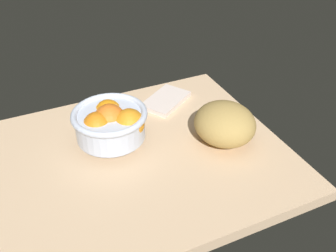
% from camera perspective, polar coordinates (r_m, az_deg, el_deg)
% --- Properties ---
extents(ground_plane, '(0.77, 0.61, 0.03)m').
position_cam_1_polar(ground_plane, '(0.99, -5.33, -5.22)').
color(ground_plane, '#D7B28A').
extents(fruit_bowl, '(0.19, 0.19, 0.12)m').
position_cam_1_polar(fruit_bowl, '(0.99, -8.35, 0.52)').
color(fruit_bowl, silver).
rests_on(fruit_bowl, ground).
extents(bread_loaf, '(0.19, 0.20, 0.10)m').
position_cam_1_polar(bread_loaf, '(1.01, 8.28, 0.34)').
color(bread_loaf, tan).
rests_on(bread_loaf, ground).
extents(napkin_folded, '(0.17, 0.16, 0.01)m').
position_cam_1_polar(napkin_folded, '(1.18, -0.32, 3.78)').
color(napkin_folded, silver).
rests_on(napkin_folded, ground).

